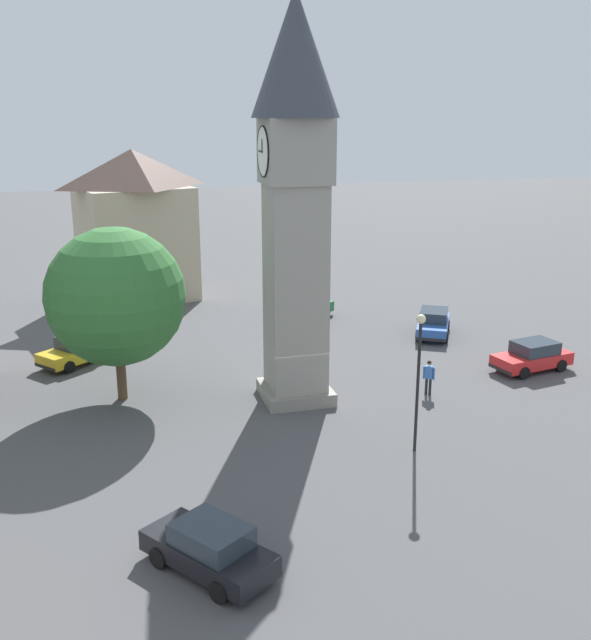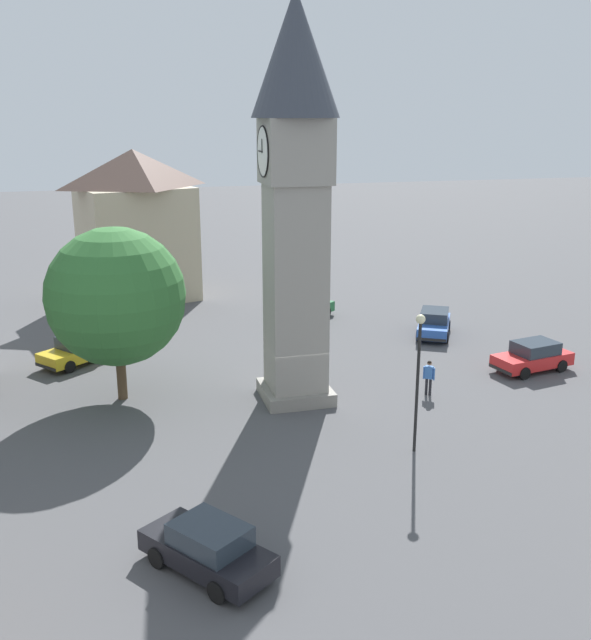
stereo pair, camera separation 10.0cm
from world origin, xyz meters
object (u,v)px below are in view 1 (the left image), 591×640
at_px(car_silver_kerb, 209,548).
at_px(tree, 116,297).
at_px(clock_tower, 295,170).
at_px(lamp_post, 419,363).
at_px(car_red_corner, 304,308).
at_px(building_terrace_right, 135,225).
at_px(car_white_side, 532,356).
at_px(pedestrian, 429,374).
at_px(car_blue_kerb, 433,323).
at_px(car_black_far, 78,349).

height_order(car_silver_kerb, tree, tree).
bearing_deg(clock_tower, lamp_post, -154.16).
bearing_deg(tree, lamp_post, -127.93).
height_order(car_red_corner, lamp_post, lamp_post).
relative_size(building_terrace_right, lamp_post, 1.87).
bearing_deg(car_white_side, pedestrian, 104.48).
bearing_deg(car_blue_kerb, building_terrace_right, 50.53).
xyz_separation_m(pedestrian, lamp_post, (-5.23, 3.00, 2.65)).
distance_m(car_silver_kerb, tree, 14.72).
bearing_deg(lamp_post, pedestrian, -29.86).
xyz_separation_m(car_white_side, tree, (1.52, 20.39, 4.09)).
height_order(car_white_side, building_terrace_right, building_terrace_right).
relative_size(car_blue_kerb, building_terrace_right, 0.43).
relative_size(car_red_corner, car_white_side, 0.99).
relative_size(car_silver_kerb, pedestrian, 2.56).
bearing_deg(car_red_corner, car_black_far, 110.07).
xyz_separation_m(car_silver_kerb, car_black_far, (19.61, 4.02, 0.00)).
xyz_separation_m(tree, lamp_post, (-8.44, -10.83, -1.19)).
relative_size(car_white_side, pedestrian, 2.59).
relative_size(clock_tower, tree, 2.24).
xyz_separation_m(building_terrace_right, lamp_post, (-27.21, -9.01, -1.63)).
bearing_deg(car_red_corner, building_terrace_right, 50.45).
height_order(clock_tower, building_terrace_right, clock_tower).
bearing_deg(car_black_far, car_white_side, -107.61).
height_order(car_blue_kerb, car_white_side, same).
height_order(car_blue_kerb, car_silver_kerb, same).
bearing_deg(clock_tower, tree, 75.27).
bearing_deg(clock_tower, car_white_side, -87.67).
relative_size(car_silver_kerb, lamp_post, 0.78).
bearing_deg(lamp_post, clock_tower, 25.84).
xyz_separation_m(car_black_far, pedestrian, (-8.82, -15.87, 0.25)).
bearing_deg(car_white_side, building_terrace_right, 42.49).
xyz_separation_m(car_black_far, tree, (-5.60, -2.04, 4.09)).
xyz_separation_m(car_blue_kerb, tree, (-5.33, 18.14, 4.09)).
distance_m(pedestrian, building_terrace_right, 25.41).
height_order(car_blue_kerb, building_terrace_right, building_terrace_right).
xyz_separation_m(clock_tower, car_blue_kerb, (7.36, -10.41, -9.60)).
bearing_deg(car_silver_kerb, car_blue_kerb, -39.90).
height_order(car_blue_kerb, car_black_far, same).
relative_size(car_white_side, tree, 0.55).
distance_m(car_red_corner, building_terrace_right, 13.57).
xyz_separation_m(car_white_side, building_terrace_right, (20.28, 18.58, 4.52)).
bearing_deg(pedestrian, car_silver_kerb, 132.31).
height_order(car_red_corner, pedestrian, pedestrian).
xyz_separation_m(car_blue_kerb, car_white_side, (-6.84, -2.26, 0.00)).
distance_m(car_black_far, pedestrian, 18.16).
distance_m(clock_tower, car_silver_kerb, 16.39).
distance_m(car_red_corner, car_black_far, 14.62).
xyz_separation_m(clock_tower, car_white_side, (0.51, -12.67, -9.60)).
bearing_deg(car_black_far, building_terrace_right, -16.34).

